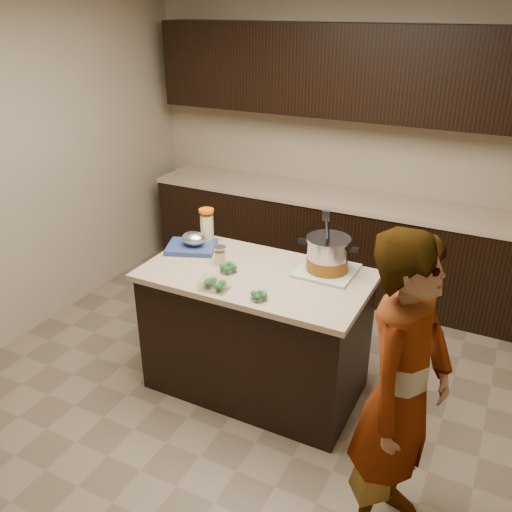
% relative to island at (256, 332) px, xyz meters
% --- Properties ---
extents(ground_plane, '(4.00, 4.00, 0.00)m').
position_rel_island_xyz_m(ground_plane, '(0.00, 0.00, -0.45)').
color(ground_plane, brown).
rests_on(ground_plane, ground).
extents(room_shell, '(4.04, 4.04, 2.72)m').
position_rel_island_xyz_m(room_shell, '(0.00, 0.00, 1.26)').
color(room_shell, tan).
rests_on(room_shell, ground).
extents(back_cabinets, '(3.60, 0.63, 2.33)m').
position_rel_island_xyz_m(back_cabinets, '(0.00, 1.74, 0.49)').
color(back_cabinets, black).
rests_on(back_cabinets, ground).
extents(island, '(1.46, 0.81, 0.90)m').
position_rel_island_xyz_m(island, '(0.00, 0.00, 0.00)').
color(island, black).
rests_on(island, ground).
extents(dish_towel, '(0.36, 0.36, 0.02)m').
position_rel_island_xyz_m(dish_towel, '(0.40, 0.22, 0.46)').
color(dish_towel, '#5B8559').
rests_on(dish_towel, island).
extents(stock_pot, '(0.40, 0.30, 0.40)m').
position_rel_island_xyz_m(stock_pot, '(0.40, 0.22, 0.56)').
color(stock_pot, '#B7B7BC').
rests_on(stock_pot, dish_towel).
extents(lemonade_pitcher, '(0.11, 0.11, 0.26)m').
position_rel_island_xyz_m(lemonade_pitcher, '(-0.53, 0.27, 0.57)').
color(lemonade_pitcher, '#D1C37F').
rests_on(lemonade_pitcher, island).
extents(mason_jar, '(0.10, 0.10, 0.13)m').
position_rel_island_xyz_m(mason_jar, '(-0.27, 0.01, 0.51)').
color(mason_jar, '#D1C37F').
rests_on(mason_jar, island).
extents(broccoli_tub_left, '(0.12, 0.12, 0.05)m').
position_rel_island_xyz_m(broccoli_tub_left, '(-0.17, -0.07, 0.47)').
color(broccoli_tub_left, silver).
rests_on(broccoli_tub_left, island).
extents(broccoli_tub_right, '(0.11, 0.11, 0.05)m').
position_rel_island_xyz_m(broccoli_tub_right, '(0.17, -0.30, 0.47)').
color(broccoli_tub_right, silver).
rests_on(broccoli_tub_right, island).
extents(broccoli_tub_rect, '(0.19, 0.15, 0.06)m').
position_rel_island_xyz_m(broccoli_tub_rect, '(-0.13, -0.31, 0.48)').
color(broccoli_tub_rect, silver).
rests_on(broccoli_tub_rect, island).
extents(blue_tray, '(0.41, 0.37, 0.13)m').
position_rel_island_xyz_m(blue_tray, '(-0.56, 0.12, 0.49)').
color(blue_tray, navy).
rests_on(blue_tray, island).
extents(person, '(0.51, 0.67, 1.66)m').
position_rel_island_xyz_m(person, '(1.10, -0.69, 0.38)').
color(person, gray).
rests_on(person, ground).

